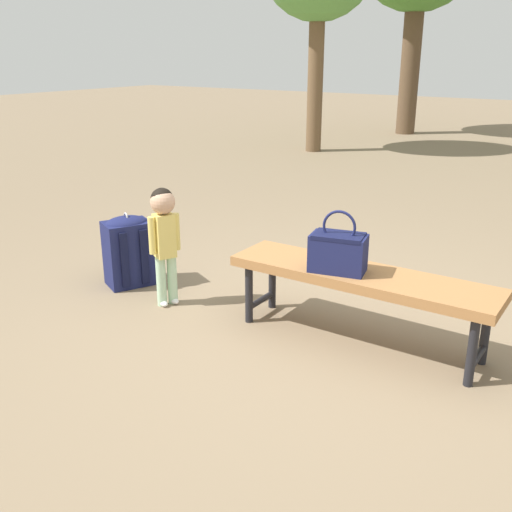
% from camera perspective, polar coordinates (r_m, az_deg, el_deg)
% --- Properties ---
extents(ground_plane, '(40.00, 40.00, 0.00)m').
position_cam_1_polar(ground_plane, '(3.73, 4.48, -7.58)').
color(ground_plane, '#7F6B51').
rests_on(ground_plane, ground).
extents(park_bench, '(1.60, 0.41, 0.45)m').
position_cam_1_polar(park_bench, '(3.54, 10.02, -2.36)').
color(park_bench, '#9E6B3D').
rests_on(park_bench, ground).
extents(handbag, '(0.35, 0.24, 0.37)m').
position_cam_1_polar(handbag, '(3.47, 7.90, 0.51)').
color(handbag, '#191E4C').
rests_on(handbag, park_bench).
extents(child_standing, '(0.17, 0.21, 0.82)m').
position_cam_1_polar(child_standing, '(4.01, -8.83, 2.59)').
color(child_standing, '#B2D8B2').
rests_on(child_standing, ground).
extents(backpack_large, '(0.37, 0.40, 0.56)m').
position_cam_1_polar(backpack_large, '(4.51, -12.19, 0.68)').
color(backpack_large, '#191E4C').
rests_on(backpack_large, ground).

